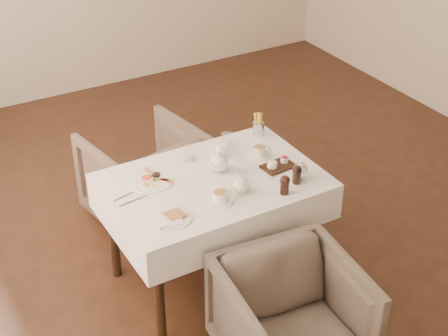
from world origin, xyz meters
TOP-DOWN VIEW (x-y plane):
  - table at (-0.76, -0.68)m, footprint 1.28×0.88m
  - armchair_near at (-0.77, -1.54)m, footprint 0.79×0.81m
  - armchair_far at (-0.85, 0.14)m, footprint 0.86×0.88m
  - breakfast_plate at (-1.10, -0.52)m, footprint 0.26×0.26m
  - side_plate at (-1.16, -0.93)m, footprint 0.21×0.20m
  - teapot_centre at (-0.69, -0.62)m, footprint 0.21×0.19m
  - teapot_front at (-0.69, -0.88)m, footprint 0.17×0.15m
  - creamer at (-0.58, -0.47)m, footprint 0.07×0.07m
  - teacup_near at (-0.84, -0.91)m, footprint 0.14×0.14m
  - teacup_far at (-0.37, -0.59)m, footprint 0.13×0.13m
  - glass_left at (-0.79, -0.41)m, footprint 0.09×0.09m
  - glass_mid at (-0.57, -0.70)m, footprint 0.09×0.09m
  - glass_right at (-0.50, -0.39)m, footprint 0.08×0.08m
  - condiment_board at (-0.35, -0.76)m, footprint 0.21×0.15m
  - pepper_mill_left at (-0.48, -1.02)m, footprint 0.07×0.07m
  - pepper_mill_right at (-0.35, -0.96)m, footprint 0.08×0.08m
  - silver_pot at (-0.31, -0.93)m, footprint 0.13×0.11m
  - fries_cup at (-0.24, -0.35)m, footprint 0.08×0.08m
  - cutlery_fork at (-1.28, -0.58)m, footprint 0.18×0.06m
  - cutlery_knife at (-1.27, -0.65)m, footprint 0.19×0.04m

SIDE VIEW (x-z plane):
  - armchair_near at x=-0.77m, z-range 0.00..0.67m
  - armchair_far at x=-0.85m, z-range 0.00..0.70m
  - table at x=-0.76m, z-range 0.26..1.02m
  - cutlery_fork at x=-1.28m, z-range 0.76..0.76m
  - cutlery_knife at x=-1.27m, z-range 0.76..0.76m
  - side_plate at x=-1.16m, z-range 0.75..0.78m
  - breakfast_plate at x=-1.10m, z-range 0.75..0.78m
  - condiment_board at x=-0.35m, z-range 0.75..0.80m
  - teacup_far at x=-0.37m, z-range 0.75..0.82m
  - teacup_near at x=-0.84m, z-range 0.75..0.82m
  - creamer at x=-0.58m, z-range 0.76..0.84m
  - glass_left at x=-0.79m, z-range 0.76..0.85m
  - glass_mid at x=-0.57m, z-range 0.76..0.85m
  - glass_right at x=-0.50m, z-range 0.76..0.86m
  - pepper_mill_right at x=-0.35m, z-range 0.76..0.87m
  - teapot_front at x=-0.69m, z-range 0.76..0.88m
  - pepper_mill_left at x=-0.48m, z-range 0.76..0.88m
  - silver_pot at x=-0.31m, z-range 0.76..0.88m
  - teapot_centre at x=-0.69m, z-range 0.76..0.89m
  - fries_cup at x=-0.24m, z-range 0.74..0.91m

